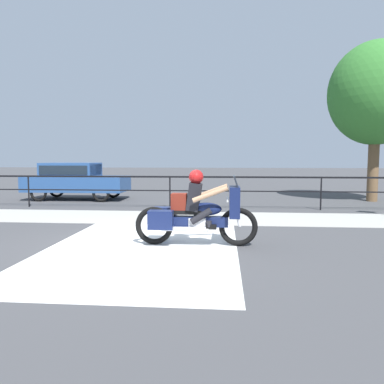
# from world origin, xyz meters

# --- Properties ---
(ground_plane) EXTENTS (120.00, 120.00, 0.00)m
(ground_plane) POSITION_xyz_m (0.00, 0.00, 0.00)
(ground_plane) COLOR #424244
(sidewalk_band) EXTENTS (44.00, 2.40, 0.01)m
(sidewalk_band) POSITION_xyz_m (0.00, 3.40, 0.01)
(sidewalk_band) COLOR #A8A59E
(sidewalk_band) RESTS_ON ground
(crosswalk_band) EXTENTS (3.67, 6.00, 0.01)m
(crosswalk_band) POSITION_xyz_m (0.29, -0.20, 0.00)
(crosswalk_band) COLOR silver
(crosswalk_band) RESTS_ON ground
(fence_railing) EXTENTS (36.00, 0.05, 1.13)m
(fence_railing) POSITION_xyz_m (0.00, 5.38, 0.89)
(fence_railing) COLOR black
(fence_railing) RESTS_ON ground
(motorcycle) EXTENTS (2.46, 0.76, 1.52)m
(motorcycle) POSITION_xyz_m (1.30, -0.03, 0.67)
(motorcycle) COLOR black
(motorcycle) RESTS_ON ground
(parked_car) EXTENTS (4.17, 1.78, 1.54)m
(parked_car) POSITION_xyz_m (-4.39, 7.82, 0.89)
(parked_car) COLOR #284C84
(parked_car) RESTS_ON ground
(tree_behind_sign) EXTENTS (3.69, 3.69, 6.33)m
(tree_behind_sign) POSITION_xyz_m (7.84, 8.23, 4.27)
(tree_behind_sign) COLOR brown
(tree_behind_sign) RESTS_ON ground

